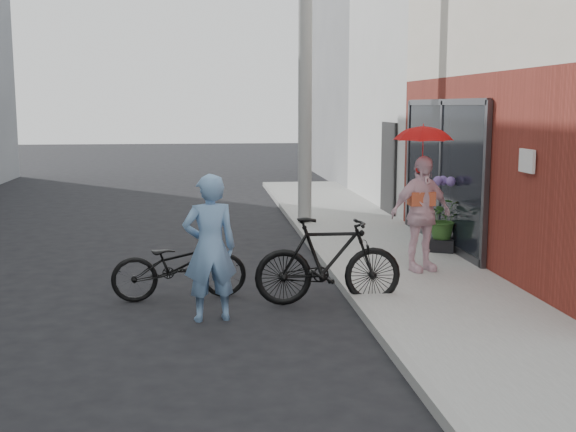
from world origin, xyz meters
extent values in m
plane|color=black|center=(0.00, 0.00, 0.00)|extent=(80.00, 80.00, 0.00)
cube|color=gray|center=(2.10, 2.00, 0.06)|extent=(2.20, 24.00, 0.12)
cube|color=#9E9E99|center=(0.94, 2.00, 0.06)|extent=(0.12, 24.00, 0.12)
cube|color=black|center=(3.16, 3.50, 1.36)|extent=(0.06, 3.80, 2.40)
cube|color=white|center=(3.16, 0.20, 1.82)|extent=(0.04, 0.40, 0.30)
cube|color=silver|center=(7.20, 9.00, 3.50)|extent=(8.00, 6.00, 7.00)
cube|color=gray|center=(7.20, 16.00, 3.50)|extent=(8.00, 8.00, 7.00)
cylinder|color=#9E9E99|center=(1.10, 6.00, 3.50)|extent=(0.28, 0.28, 7.00)
imported|color=#719AC9|center=(-0.90, -0.28, 0.87)|extent=(0.70, 0.52, 1.75)
imported|color=black|center=(-1.29, 0.71, 0.46)|extent=(1.82, 0.82, 0.92)
imported|color=black|center=(0.60, 0.25, 0.56)|extent=(1.88, 0.55, 1.13)
imported|color=white|center=(2.17, 1.47, 0.96)|extent=(1.07, 0.68, 1.69)
imported|color=red|center=(2.17, 1.47, 2.16)|extent=(0.81, 0.81, 0.71)
cube|color=black|center=(2.98, 2.81, 0.22)|extent=(0.52, 0.52, 0.21)
imported|color=#335E25|center=(2.98, 2.81, 0.67)|extent=(0.62, 0.54, 0.69)
camera|label=1|loc=(-0.95, -8.61, 2.52)|focal=45.00mm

